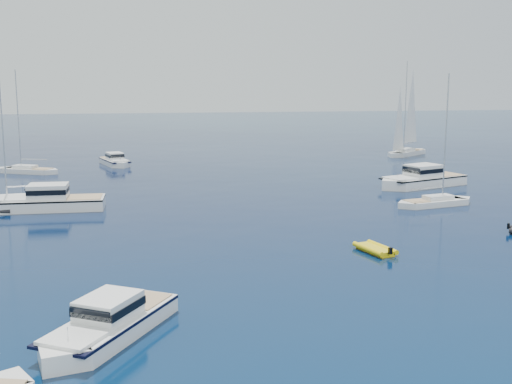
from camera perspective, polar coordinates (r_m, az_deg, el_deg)
ground at (r=31.90m, az=3.58°, el=-12.02°), size 400.00×400.00×0.00m
motor_cruiser_left at (r=31.61m, az=-13.08°, el=-12.49°), size 7.41×9.73×2.51m
motor_cruiser_centre at (r=62.38m, az=-18.16°, el=-1.51°), size 11.70×3.68×3.06m
motor_cruiser_distant at (r=74.39m, az=14.47°, el=0.49°), size 12.54×7.71×3.15m
motor_cruiser_horizon at (r=91.90m, az=-12.42°, el=2.36°), size 5.24×8.99×2.26m
sailboat_mid_l at (r=65.03m, az=-20.32°, el=-1.18°), size 10.70×4.22×15.31m
sailboat_centre at (r=63.56m, az=15.64°, el=-1.17°), size 9.09×4.22×12.94m
sailboat_far_l at (r=87.32m, az=-19.66°, el=1.61°), size 9.38×6.12×13.59m
sailboat_sails_far at (r=104.37m, az=13.28°, el=3.22°), size 9.77×8.52×15.19m
tender_yellow at (r=45.76m, az=10.55°, el=-5.29°), size 2.78×3.84×0.95m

